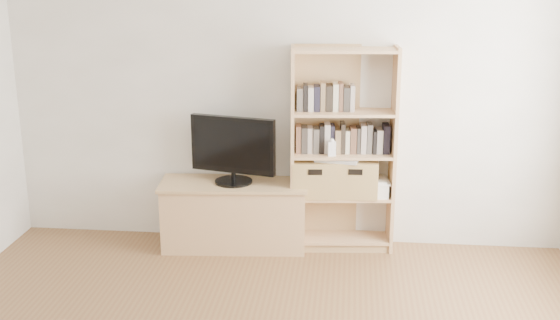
# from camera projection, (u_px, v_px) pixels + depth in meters

# --- Properties ---
(back_wall) EXTENTS (4.50, 0.02, 2.60)m
(back_wall) POSITION_uv_depth(u_px,v_px,m) (285.00, 86.00, 5.59)
(back_wall) COLOR beige
(back_wall) RESTS_ON floor
(tv_stand) EXTENTS (1.17, 0.52, 0.52)m
(tv_stand) POSITION_uv_depth(u_px,v_px,m) (234.00, 216.00, 5.71)
(tv_stand) COLOR tan
(tv_stand) RESTS_ON floor
(bookshelf) EXTENTS (0.84, 0.37, 1.64)m
(bookshelf) POSITION_uv_depth(u_px,v_px,m) (342.00, 150.00, 5.54)
(bookshelf) COLOR tan
(bookshelf) RESTS_ON floor
(television) EXTENTS (0.69, 0.22, 0.55)m
(television) POSITION_uv_depth(u_px,v_px,m) (233.00, 150.00, 5.55)
(television) COLOR black
(television) RESTS_ON tv_stand
(books_row_mid) EXTENTS (0.86, 0.27, 0.23)m
(books_row_mid) POSITION_uv_depth(u_px,v_px,m) (343.00, 138.00, 5.53)
(books_row_mid) COLOR brown
(books_row_mid) RESTS_ON bookshelf
(books_row_upper) EXTENTS (0.38, 0.17, 0.19)m
(books_row_upper) POSITION_uv_depth(u_px,v_px,m) (320.00, 98.00, 5.44)
(books_row_upper) COLOR brown
(books_row_upper) RESTS_ON bookshelf
(baby_monitor) EXTENTS (0.07, 0.05, 0.11)m
(baby_monitor) POSITION_uv_depth(u_px,v_px,m) (332.00, 149.00, 5.44)
(baby_monitor) COLOR white
(baby_monitor) RESTS_ON bookshelf
(basket_left) EXTENTS (0.38, 0.32, 0.29)m
(basket_left) POSITION_uv_depth(u_px,v_px,m) (314.00, 177.00, 5.60)
(basket_left) COLOR #A9884C
(basket_left) RESTS_ON bookshelf
(basket_right) EXTENTS (0.37, 0.31, 0.29)m
(basket_right) POSITION_uv_depth(u_px,v_px,m) (354.00, 177.00, 5.59)
(basket_right) COLOR #A9884C
(basket_right) RESTS_ON bookshelf
(laptop) EXTENTS (0.37, 0.28, 0.03)m
(laptop) POSITION_uv_depth(u_px,v_px,m) (338.00, 158.00, 5.54)
(laptop) COLOR silver
(laptop) RESTS_ON basket_left
(magazine_stack) EXTENTS (0.18, 0.25, 0.11)m
(magazine_stack) POSITION_uv_depth(u_px,v_px,m) (377.00, 188.00, 5.61)
(magazine_stack) COLOR silver
(magazine_stack) RESTS_ON bookshelf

